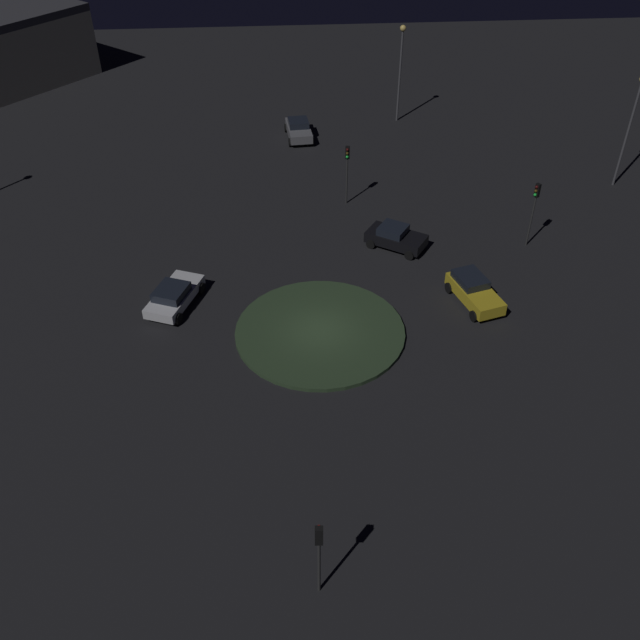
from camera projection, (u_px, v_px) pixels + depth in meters
ground_plane at (320, 333)px, 39.59m from camera, size 117.21×117.21×0.00m
roundabout_island at (320, 332)px, 39.52m from camera, size 9.51×9.51×0.23m
car_white at (174, 295)px, 41.11m from camera, size 4.68×3.36×1.43m
car_black at (395, 237)px, 46.14m from camera, size 3.66×4.20×1.48m
car_yellow at (474, 291)px, 41.40m from camera, size 4.40×2.87×1.52m
car_grey at (299, 129)px, 59.49m from camera, size 4.27×2.33×1.55m
traffic_light_southeast at (535, 203)px, 44.78m from camera, size 0.37×0.40×4.49m
traffic_light_east at (347, 164)px, 49.24m from camera, size 0.38×0.34×4.39m
traffic_light_west at (319, 546)px, 25.61m from camera, size 0.37×0.32×3.99m
streetlamp_east at (401, 61)px, 59.67m from camera, size 0.51×0.51×8.15m
streetlamp_southeast at (631, 120)px, 50.23m from camera, size 0.47×0.47×8.26m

